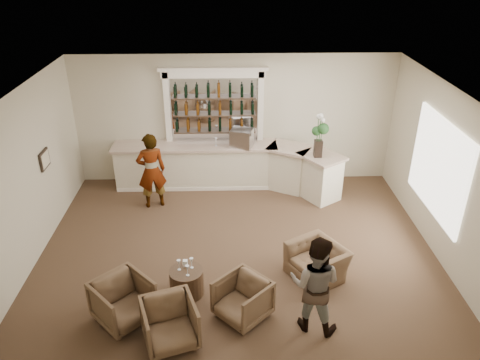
{
  "coord_description": "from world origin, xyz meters",
  "views": [
    {
      "loc": [
        -0.17,
        -7.69,
        5.68
      ],
      "look_at": [
        0.07,
        0.9,
        1.27
      ],
      "focal_mm": 35.0,
      "sensor_mm": 36.0,
      "label": 1
    }
  ],
  "objects_px": {
    "cocktail_table": "(187,282)",
    "espresso_machine": "(242,138)",
    "armchair_right": "(242,299)",
    "armchair_far": "(317,262)",
    "armchair_center": "(170,323)",
    "guest": "(315,284)",
    "armchair_left": "(123,301)",
    "sommelier": "(151,171)",
    "flower_vase": "(319,133)",
    "bar_counter": "(229,167)"
  },
  "relations": [
    {
      "from": "cocktail_table",
      "to": "espresso_machine",
      "type": "height_order",
      "value": "espresso_machine"
    },
    {
      "from": "armchair_right",
      "to": "armchair_far",
      "type": "height_order",
      "value": "armchair_right"
    },
    {
      "from": "cocktail_table",
      "to": "armchair_center",
      "type": "bearing_deg",
      "value": -98.62
    },
    {
      "from": "armchair_right",
      "to": "armchair_far",
      "type": "bearing_deg",
      "value": 81.46
    },
    {
      "from": "guest",
      "to": "armchair_center",
      "type": "xyz_separation_m",
      "value": [
        -2.28,
        -0.29,
        -0.48
      ]
    },
    {
      "from": "cocktail_table",
      "to": "guest",
      "type": "height_order",
      "value": "guest"
    },
    {
      "from": "armchair_left",
      "to": "armchair_far",
      "type": "distance_m",
      "value": 3.56
    },
    {
      "from": "armchair_left",
      "to": "espresso_machine",
      "type": "xyz_separation_m",
      "value": [
        2.1,
        4.67,
        0.97
      ]
    },
    {
      "from": "sommelier",
      "to": "guest",
      "type": "xyz_separation_m",
      "value": [
        3.13,
        -4.04,
        -0.06
      ]
    },
    {
      "from": "armchair_left",
      "to": "espresso_machine",
      "type": "bearing_deg",
      "value": 22.06
    },
    {
      "from": "cocktail_table",
      "to": "flower_vase",
      "type": "height_order",
      "value": "flower_vase"
    },
    {
      "from": "armchair_left",
      "to": "armchair_center",
      "type": "distance_m",
      "value": 0.97
    },
    {
      "from": "armchair_right",
      "to": "espresso_machine",
      "type": "bearing_deg",
      "value": 134.04
    },
    {
      "from": "bar_counter",
      "to": "armchair_center",
      "type": "bearing_deg",
      "value": -100.32
    },
    {
      "from": "espresso_machine",
      "to": "armchair_far",
      "type": "bearing_deg",
      "value": -52.68
    },
    {
      "from": "armchair_center",
      "to": "flower_vase",
      "type": "relative_size",
      "value": 0.78
    },
    {
      "from": "espresso_machine",
      "to": "flower_vase",
      "type": "height_order",
      "value": "flower_vase"
    },
    {
      "from": "cocktail_table",
      "to": "sommelier",
      "type": "relative_size",
      "value": 0.33
    },
    {
      "from": "bar_counter",
      "to": "guest",
      "type": "xyz_separation_m",
      "value": [
        1.34,
        -4.92,
        0.28
      ]
    },
    {
      "from": "cocktail_table",
      "to": "guest",
      "type": "distance_m",
      "value": 2.36
    },
    {
      "from": "cocktail_table",
      "to": "armchair_right",
      "type": "bearing_deg",
      "value": -31.79
    },
    {
      "from": "espresso_machine",
      "to": "sommelier",
      "type": "bearing_deg",
      "value": -140.39
    },
    {
      "from": "guest",
      "to": "armchair_right",
      "type": "height_order",
      "value": "guest"
    },
    {
      "from": "armchair_center",
      "to": "armchair_right",
      "type": "xyz_separation_m",
      "value": [
        1.15,
        0.53,
        -0.01
      ]
    },
    {
      "from": "cocktail_table",
      "to": "espresso_machine",
      "type": "distance_m",
      "value": 4.34
    },
    {
      "from": "armchair_far",
      "to": "flower_vase",
      "type": "height_order",
      "value": "flower_vase"
    },
    {
      "from": "espresso_machine",
      "to": "armchair_left",
      "type": "bearing_deg",
      "value": -96.66
    },
    {
      "from": "armchair_far",
      "to": "cocktail_table",
      "type": "bearing_deg",
      "value": -111.3
    },
    {
      "from": "guest",
      "to": "bar_counter",
      "type": "bearing_deg",
      "value": -53.71
    },
    {
      "from": "armchair_left",
      "to": "guest",
      "type": "bearing_deg",
      "value": -47.88
    },
    {
      "from": "cocktail_table",
      "to": "armchair_far",
      "type": "relative_size",
      "value": 0.61
    },
    {
      "from": "cocktail_table",
      "to": "armchair_far",
      "type": "bearing_deg",
      "value": 10.06
    },
    {
      "from": "cocktail_table",
      "to": "guest",
      "type": "relative_size",
      "value": 0.35
    },
    {
      "from": "bar_counter",
      "to": "cocktail_table",
      "type": "xyz_separation_m",
      "value": [
        -0.78,
        -4.07,
        -0.32
      ]
    },
    {
      "from": "cocktail_table",
      "to": "sommelier",
      "type": "height_order",
      "value": "sommelier"
    },
    {
      "from": "cocktail_table",
      "to": "guest",
      "type": "bearing_deg",
      "value": -21.98
    },
    {
      "from": "armchair_center",
      "to": "armchair_right",
      "type": "relative_size",
      "value": 1.04
    },
    {
      "from": "bar_counter",
      "to": "sommelier",
      "type": "xyz_separation_m",
      "value": [
        -1.79,
        -0.89,
        0.34
      ]
    },
    {
      "from": "armchair_center",
      "to": "flower_vase",
      "type": "bearing_deg",
      "value": 37.57
    },
    {
      "from": "armchair_right",
      "to": "bar_counter",
      "type": "bearing_deg",
      "value": 138.12
    },
    {
      "from": "armchair_far",
      "to": "espresso_machine",
      "type": "xyz_separation_m",
      "value": [
        -1.3,
        3.62,
        1.04
      ]
    },
    {
      "from": "cocktail_table",
      "to": "armchair_left",
      "type": "distance_m",
      "value": 1.18
    },
    {
      "from": "armchair_right",
      "to": "cocktail_table",
      "type": "bearing_deg",
      "value": -166.14
    },
    {
      "from": "armchair_right",
      "to": "espresso_machine",
      "type": "relative_size",
      "value": 1.56
    },
    {
      "from": "espresso_machine",
      "to": "armchair_center",
      "type": "bearing_deg",
      "value": -86.35
    },
    {
      "from": "armchair_center",
      "to": "espresso_machine",
      "type": "bearing_deg",
      "value": 57.6
    },
    {
      "from": "armchair_right",
      "to": "armchair_center",
      "type": "bearing_deg",
      "value": -109.49
    },
    {
      "from": "guest",
      "to": "espresso_machine",
      "type": "xyz_separation_m",
      "value": [
        -1.0,
        4.9,
        0.51
      ]
    },
    {
      "from": "cocktail_table",
      "to": "flower_vase",
      "type": "bearing_deg",
      "value": 49.74
    },
    {
      "from": "cocktail_table",
      "to": "armchair_center",
      "type": "height_order",
      "value": "armchair_center"
    }
  ]
}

